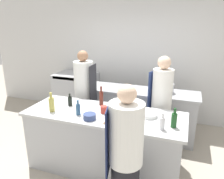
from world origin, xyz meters
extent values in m
plane|color=#A89E8E|center=(0.00, 0.00, 0.00)|extent=(16.00, 16.00, 0.00)
cube|color=silver|center=(0.00, 2.13, 1.40)|extent=(8.00, 0.06, 2.80)
cube|color=#A8AAAF|center=(0.00, 0.00, 0.44)|extent=(2.23, 0.82, 0.89)
cube|color=#B7BABC|center=(0.00, 0.00, 0.91)|extent=(2.33, 0.85, 0.04)
cube|color=#A8AAAF|center=(0.25, 1.24, 0.44)|extent=(2.12, 0.60, 0.89)
cube|color=#A8AAAF|center=(0.25, 1.24, 0.91)|extent=(2.21, 0.63, 0.04)
cube|color=#A8AAAF|center=(-1.41, 1.73, 0.50)|extent=(0.94, 0.70, 1.00)
cube|color=black|center=(-1.41, 1.39, 0.28)|extent=(0.75, 0.01, 0.35)
cube|color=black|center=(-1.41, 1.39, 0.96)|extent=(0.80, 0.01, 0.06)
cylinder|color=white|center=(0.55, -0.76, 1.09)|extent=(0.37, 0.37, 0.68)
cube|color=#19234C|center=(0.36, -0.80, 0.99)|extent=(0.09, 0.34, 0.79)
sphere|color=beige|center=(0.55, -0.76, 1.53)|extent=(0.20, 0.20, 0.20)
cylinder|color=black|center=(-0.68, 0.74, 0.39)|extent=(0.30, 0.30, 0.78)
cylinder|color=silver|center=(-0.68, 0.74, 1.15)|extent=(0.35, 0.35, 0.73)
cube|color=#2D2D33|center=(-0.50, 0.75, 1.04)|extent=(0.03, 0.33, 0.83)
sphere|color=#9E7051|center=(-0.68, 0.74, 1.61)|extent=(0.19, 0.19, 0.19)
cylinder|color=black|center=(0.73, 0.68, 0.39)|extent=(0.27, 0.27, 0.78)
cylinder|color=white|center=(0.73, 0.68, 1.13)|extent=(0.32, 0.32, 0.71)
cube|color=navy|center=(0.58, 0.74, 1.03)|extent=(0.13, 0.29, 0.82)
sphere|color=beige|center=(0.73, 0.68, 1.59)|extent=(0.21, 0.21, 0.21)
cylinder|color=#2D5175|center=(-0.32, -0.18, 1.01)|extent=(0.06, 0.06, 0.16)
cylinder|color=#2D5175|center=(-0.32, -0.18, 1.12)|extent=(0.03, 0.03, 0.06)
cylinder|color=#B2A84C|center=(-0.74, -0.20, 1.03)|extent=(0.08, 0.08, 0.21)
cylinder|color=#B2A84C|center=(-0.74, -0.20, 1.18)|extent=(0.04, 0.04, 0.08)
cylinder|color=#5B2319|center=(-0.15, 0.27, 1.04)|extent=(0.06, 0.06, 0.22)
cylinder|color=#5B2319|center=(-0.15, 0.27, 1.19)|extent=(0.03, 0.03, 0.09)
cylinder|color=silver|center=(0.86, -0.22, 1.01)|extent=(0.06, 0.06, 0.16)
cylinder|color=silver|center=(0.86, -0.22, 1.12)|extent=(0.03, 0.03, 0.06)
cylinder|color=black|center=(-0.60, 0.09, 1.00)|extent=(0.07, 0.07, 0.14)
cylinder|color=black|center=(-0.60, 0.09, 1.10)|extent=(0.03, 0.03, 0.05)
cylinder|color=#19471E|center=(0.98, -0.11, 1.02)|extent=(0.07, 0.07, 0.18)
cylinder|color=#19471E|center=(0.98, -0.11, 1.15)|extent=(0.03, 0.03, 0.07)
cylinder|color=navy|center=(-0.11, -0.26, 0.97)|extent=(0.17, 0.17, 0.08)
cylinder|color=white|center=(0.64, 0.09, 0.96)|extent=(0.23, 0.23, 0.05)
cylinder|color=#B2382D|center=(0.00, 0.00, 0.98)|extent=(0.10, 0.10, 0.10)
cube|color=olive|center=(0.28, -0.23, 0.94)|extent=(0.32, 0.22, 0.01)
cylinder|color=#A8AAAF|center=(0.75, 1.26, 1.02)|extent=(0.26, 0.26, 0.17)
camera|label=1|loc=(1.08, -2.69, 2.22)|focal=35.00mm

